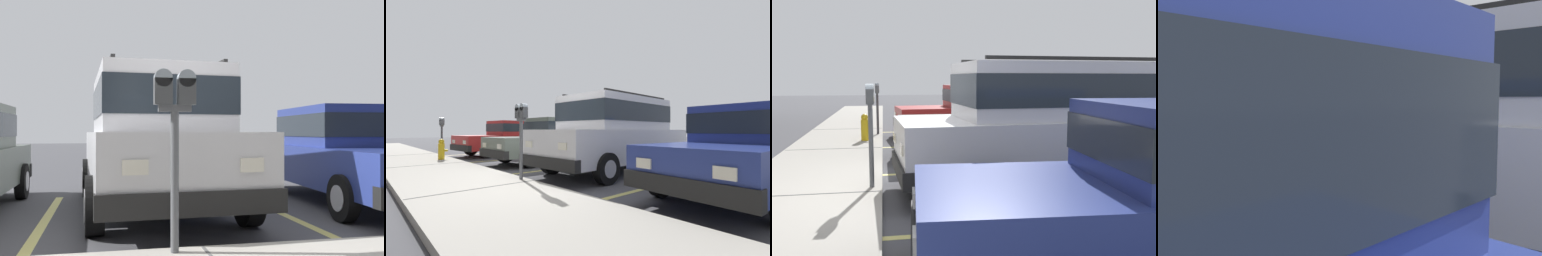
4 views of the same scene
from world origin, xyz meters
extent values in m
cube|color=#4C4C51|center=(0.00, 0.00, -0.05)|extent=(80.00, 80.00, 0.10)
cube|color=#ADA89E|center=(0.00, 1.30, 0.06)|extent=(40.00, 2.20, 0.12)
cube|color=#606060|center=(0.00, 1.30, 0.12)|extent=(0.03, 2.16, 0.00)
cube|color=#606060|center=(4.00, 1.30, 0.12)|extent=(0.03, 2.16, 0.00)
cube|color=#606060|center=(8.00, 1.30, 0.12)|extent=(0.03, 2.16, 0.00)
cube|color=#DBD16B|center=(-1.57, -1.40, 0.00)|extent=(0.12, 4.80, 0.01)
cube|color=#DBD16B|center=(1.57, -1.40, 0.00)|extent=(0.12, 4.80, 0.01)
cube|color=#DBD16B|center=(4.72, -1.40, 0.00)|extent=(0.12, 4.80, 0.01)
cube|color=#DBD16B|center=(7.86, -1.40, 0.00)|extent=(0.12, 4.80, 0.01)
cube|color=silver|center=(0.12, -2.39, 0.73)|extent=(2.07, 4.78, 0.80)
cube|color=silver|center=(0.12, -2.44, 1.55)|extent=(1.76, 2.99, 0.84)
cube|color=#232B33|center=(0.12, -2.44, 1.57)|extent=(1.78, 3.01, 0.46)
cube|color=black|center=(0.01, -0.09, 0.45)|extent=(1.88, 0.25, 0.24)
cube|color=black|center=(0.23, -4.70, 0.45)|extent=(1.88, 0.25, 0.24)
cube|color=silver|center=(0.57, -0.01, 0.81)|extent=(0.24, 0.04, 0.14)
cube|color=silver|center=(-0.57, -0.06, 0.81)|extent=(0.24, 0.04, 0.14)
cylinder|color=black|center=(0.95, -0.89, 0.33)|extent=(0.23, 0.67, 0.66)
cylinder|color=#B2B2B7|center=(0.95, -0.89, 0.33)|extent=(0.24, 0.37, 0.36)
cylinder|color=black|center=(-0.85, -0.98, 0.33)|extent=(0.23, 0.67, 0.66)
cylinder|color=#B2B2B7|center=(-0.85, -0.98, 0.33)|extent=(0.24, 0.37, 0.36)
cylinder|color=black|center=(1.09, -3.80, 0.33)|extent=(0.23, 0.67, 0.66)
cylinder|color=#B2B2B7|center=(1.09, -3.80, 0.33)|extent=(0.24, 0.37, 0.36)
cylinder|color=black|center=(-0.71, -3.89, 0.33)|extent=(0.23, 0.67, 0.66)
cylinder|color=#B2B2B7|center=(-0.71, -3.89, 0.33)|extent=(0.24, 0.37, 0.36)
cube|color=black|center=(0.81, -2.41, 2.01)|extent=(0.18, 2.62, 0.05)
cube|color=black|center=(-0.57, -2.48, 2.01)|extent=(0.18, 2.62, 0.05)
cube|color=navy|center=(-3.02, -2.27, 0.60)|extent=(1.99, 4.50, 0.60)
cube|color=navy|center=(-3.04, -2.57, 1.22)|extent=(1.62, 2.08, 0.64)
cube|color=#232B33|center=(-3.04, -2.57, 1.24)|extent=(1.65, 2.10, 0.35)
cube|color=black|center=(-2.88, -0.11, 0.42)|extent=(1.74, 0.28, 0.24)
cube|color=silver|center=(-2.35, -0.10, 0.66)|extent=(0.24, 0.05, 0.14)
cube|color=silver|center=(-3.40, -0.03, 0.66)|extent=(0.24, 0.05, 0.14)
cylinder|color=black|center=(-2.10, -0.96, 0.30)|extent=(0.20, 0.61, 0.60)
cylinder|color=#B2B2B7|center=(-2.10, -0.96, 0.30)|extent=(0.20, 0.34, 0.33)
cylinder|color=black|center=(-2.28, -3.68, 0.30)|extent=(0.20, 0.61, 0.60)
cylinder|color=#B2B2B7|center=(-2.28, -3.68, 0.30)|extent=(0.20, 0.34, 0.33)
cube|color=#5B665B|center=(3.00, -2.37, 0.60)|extent=(1.73, 4.41, 0.60)
cube|color=#5B665B|center=(3.00, -2.67, 1.22)|extent=(1.51, 1.99, 0.64)
cube|color=#232B33|center=(3.00, -2.67, 1.24)|extent=(1.53, 2.01, 0.35)
cube|color=black|center=(2.99, -0.21, 0.42)|extent=(1.74, 0.17, 0.24)
cube|color=black|center=(3.02, -4.53, 0.42)|extent=(1.74, 0.17, 0.24)
cube|color=silver|center=(3.51, -0.16, 0.66)|extent=(0.24, 0.03, 0.14)
cube|color=silver|center=(2.46, -0.17, 0.66)|extent=(0.24, 0.03, 0.14)
cylinder|color=black|center=(3.83, -1.01, 0.30)|extent=(0.16, 0.60, 0.60)
cylinder|color=#B2B2B7|center=(3.83, -1.01, 0.30)|extent=(0.18, 0.33, 0.33)
cylinder|color=black|center=(2.16, -1.02, 0.30)|extent=(0.16, 0.60, 0.60)
cylinder|color=#B2B2B7|center=(2.16, -1.02, 0.30)|extent=(0.18, 0.33, 0.33)
cylinder|color=black|center=(3.84, -3.73, 0.30)|extent=(0.16, 0.60, 0.60)
cylinder|color=#B2B2B7|center=(3.84, -3.73, 0.30)|extent=(0.18, 0.33, 0.33)
cylinder|color=black|center=(2.18, -3.74, 0.30)|extent=(0.16, 0.60, 0.60)
cylinder|color=#B2B2B7|center=(2.18, -3.74, 0.30)|extent=(0.18, 0.33, 0.33)
cube|color=red|center=(6.54, -2.44, 0.60)|extent=(2.08, 4.53, 0.60)
cube|color=red|center=(6.57, -2.74, 1.22)|extent=(1.66, 2.10, 0.64)
cube|color=#232B33|center=(6.57, -2.74, 1.24)|extent=(1.69, 2.13, 0.35)
cube|color=black|center=(6.35, -0.29, 0.42)|extent=(1.74, 0.31, 0.24)
cube|color=black|center=(6.73, -4.59, 0.42)|extent=(1.74, 0.31, 0.24)
cube|color=silver|center=(6.87, -0.19, 0.66)|extent=(0.24, 0.05, 0.14)
cube|color=silver|center=(5.82, -0.29, 0.66)|extent=(0.24, 0.05, 0.14)
cylinder|color=black|center=(7.25, -1.01, 0.30)|extent=(0.21, 0.61, 0.60)
cylinder|color=#B2B2B7|center=(7.25, -1.01, 0.30)|extent=(0.21, 0.34, 0.33)
cylinder|color=black|center=(5.59, -1.16, 0.30)|extent=(0.21, 0.61, 0.60)
cylinder|color=#B2B2B7|center=(5.59, -1.16, 0.30)|extent=(0.21, 0.34, 0.33)
cylinder|color=black|center=(7.49, -3.73, 0.30)|extent=(0.21, 0.61, 0.60)
cylinder|color=#B2B2B7|center=(7.49, -3.73, 0.30)|extent=(0.21, 0.34, 0.33)
cylinder|color=black|center=(5.83, -3.87, 0.30)|extent=(0.21, 0.61, 0.60)
cylinder|color=#B2B2B7|center=(5.83, -3.87, 0.30)|extent=(0.21, 0.34, 0.33)
cylinder|color=#595B60|center=(0.27, 0.35, 0.71)|extent=(0.07, 0.07, 1.18)
cube|color=#595B60|center=(0.27, 0.35, 1.33)|extent=(0.28, 0.06, 0.06)
cube|color=#424447|center=(0.17, 0.35, 1.47)|extent=(0.15, 0.11, 0.22)
cylinder|color=#8C99A3|center=(0.17, 0.35, 1.58)|extent=(0.15, 0.11, 0.15)
cube|color=#B7B293|center=(0.17, 0.29, 1.43)|extent=(0.08, 0.01, 0.08)
cube|color=#424447|center=(0.37, 0.35, 1.47)|extent=(0.15, 0.11, 0.22)
cylinder|color=#8C99A3|center=(0.37, 0.35, 1.58)|extent=(0.15, 0.11, 0.15)
cube|color=#B7B293|center=(0.37, 0.29, 1.43)|extent=(0.08, 0.01, 0.08)
cylinder|color=#47474C|center=(6.56, 0.33, 0.69)|extent=(0.07, 0.07, 1.13)
cube|color=#47474C|center=(6.56, 0.33, 1.28)|extent=(0.28, 0.06, 0.06)
cube|color=#515459|center=(6.46, 0.33, 1.42)|extent=(0.15, 0.11, 0.22)
cylinder|color=#9EA8B2|center=(6.46, 0.33, 1.53)|extent=(0.15, 0.11, 0.15)
cube|color=#B7B293|center=(6.46, 0.27, 1.39)|extent=(0.08, 0.01, 0.08)
cube|color=#515459|center=(6.66, 0.33, 1.42)|extent=(0.15, 0.11, 0.22)
cylinder|color=#9EA8B2|center=(6.66, 0.33, 1.53)|extent=(0.15, 0.11, 0.15)
cube|color=#B7B293|center=(6.66, 0.27, 1.39)|extent=(0.08, 0.01, 0.08)
cylinder|color=gold|center=(5.25, 0.65, 0.40)|extent=(0.20, 0.20, 0.55)
sphere|color=gold|center=(5.25, 0.65, 0.73)|extent=(0.18, 0.18, 0.18)
cylinder|color=gold|center=(5.25, 0.50, 0.42)|extent=(0.08, 0.10, 0.08)
cylinder|color=gold|center=(5.40, 0.65, 0.42)|extent=(0.10, 0.07, 0.07)
camera|label=1|loc=(0.88, 3.89, 1.13)|focal=40.00mm
camera|label=2|loc=(-4.41, 2.93, 1.11)|focal=24.00mm
camera|label=3|loc=(-6.13, 0.16, 1.73)|focal=40.00mm
camera|label=4|loc=(-3.36, -3.98, 1.32)|focal=35.00mm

